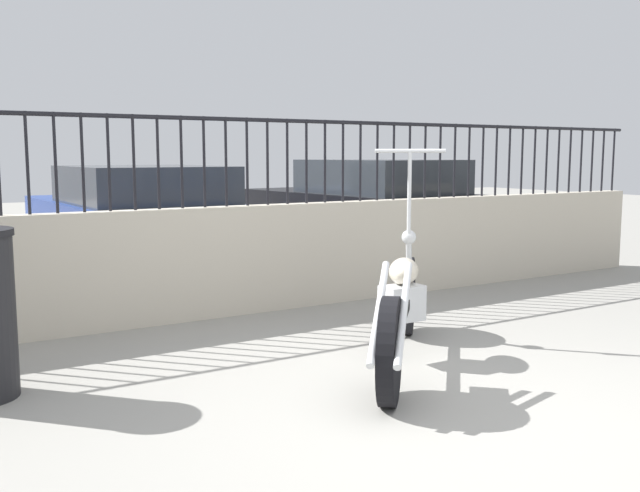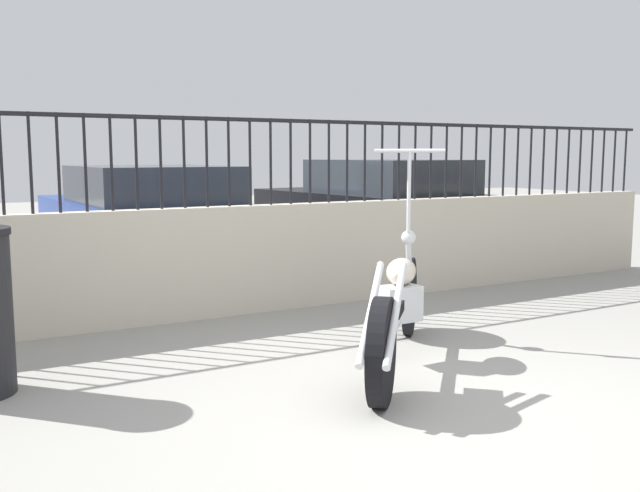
# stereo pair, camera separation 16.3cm
# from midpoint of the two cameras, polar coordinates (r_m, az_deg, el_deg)

# --- Properties ---
(ground_plane) EXTENTS (40.00, 40.00, 0.00)m
(ground_plane) POSITION_cam_midpoint_polar(r_m,az_deg,el_deg) (3.89, 10.79, -13.96)
(ground_plane) COLOR gray
(low_wall) EXTENTS (10.64, 0.18, 0.96)m
(low_wall) POSITION_cam_midpoint_polar(r_m,az_deg,el_deg) (6.30, -8.13, -1.19)
(low_wall) COLOR beige
(low_wall) RESTS_ON ground_plane
(fence_railing) EXTENTS (10.64, 0.04, 0.77)m
(fence_railing) POSITION_cam_midpoint_polar(r_m,az_deg,el_deg) (6.23, -8.30, 7.91)
(fence_railing) COLOR black
(fence_railing) RESTS_ON low_wall
(motorcycle_silver) EXTENTS (1.62, 1.76, 1.45)m
(motorcycle_silver) POSITION_cam_midpoint_polar(r_m,az_deg,el_deg) (4.71, 5.44, -5.08)
(motorcycle_silver) COLOR black
(motorcycle_silver) RESTS_ON ground_plane
(car_blue) EXTENTS (1.91, 4.27, 1.27)m
(car_blue) POSITION_cam_midpoint_polar(r_m,az_deg,el_deg) (8.91, -14.70, 2.24)
(car_blue) COLOR black
(car_blue) RESTS_ON ground_plane
(car_black) EXTENTS (2.11, 4.22, 1.34)m
(car_black) POSITION_cam_midpoint_polar(r_m,az_deg,el_deg) (10.01, 3.83, 3.14)
(car_black) COLOR black
(car_black) RESTS_ON ground_plane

